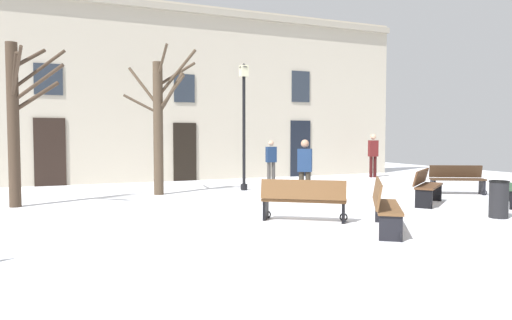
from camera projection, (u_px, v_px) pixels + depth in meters
name	position (u px, v px, depth m)	size (l,w,h in m)	color
ground_plane	(283.00, 210.00, 11.08)	(30.18, 30.18, 0.00)	white
building_facade	(189.00, 92.00, 18.49)	(18.86, 0.60, 6.88)	#BCB29E
tree_left_of_center	(160.00, 120.00, 13.96)	(2.35, 1.58, 4.38)	#4C3D2D
tree_center	(16.00, 117.00, 11.52)	(1.39, 2.02, 4.05)	#423326
streetlamp	(244.00, 113.00, 15.06)	(0.30, 0.30, 4.09)	black
litter_bin	(499.00, 199.00, 10.07)	(0.42, 0.42, 0.81)	black
bench_back_to_back_left	(457.00, 179.00, 14.14)	(1.60, 1.13, 0.87)	#3D2819
bench_far_corner	(384.00, 205.00, 8.69)	(1.45, 1.77, 0.95)	brown
bench_back_to_back_right	(304.00, 200.00, 9.65)	(1.69, 1.39, 0.88)	brown
bench_near_center_tree	(427.00, 186.00, 12.07)	(1.62, 1.40, 0.90)	#51331E
person_near_bench	(271.00, 159.00, 17.70)	(0.39, 0.24, 1.59)	#403D3A
person_by_shop_door	(373.00, 153.00, 19.81)	(0.41, 0.28, 1.84)	#350F0F
person_crossing_plaza	(305.00, 167.00, 12.63)	(0.44, 0.40, 1.66)	#2D271E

